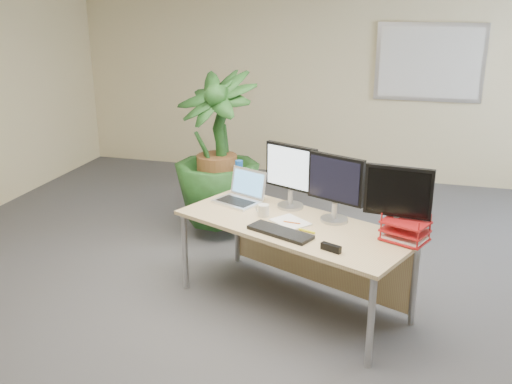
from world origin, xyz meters
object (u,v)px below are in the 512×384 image
(floor_plant, at_px, (217,164))
(monitor_right, at_px, (336,184))
(monitor_left, at_px, (291,172))
(laptop, at_px, (241,194))
(desk, at_px, (301,237))

(floor_plant, relative_size, monitor_right, 2.90)
(monitor_left, height_order, monitor_right, monitor_left)
(monitor_right, relative_size, laptop, 1.15)
(floor_plant, height_order, monitor_right, floor_plant)
(desk, relative_size, monitor_left, 3.76)
(floor_plant, bearing_deg, monitor_left, -42.51)
(floor_plant, distance_m, laptop, 0.96)
(desk, xyz_separation_m, monitor_right, (0.24, 0.05, 0.44))
(floor_plant, xyz_separation_m, monitor_left, (0.93, -0.85, 0.24))
(floor_plant, xyz_separation_m, laptop, (0.50, -0.82, 0.01))
(desk, bearing_deg, monitor_right, 10.98)
(floor_plant, bearing_deg, monitor_right, -38.74)
(desk, relative_size, laptop, 4.35)
(desk, height_order, floor_plant, floor_plant)
(monitor_right, height_order, laptop, monitor_right)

